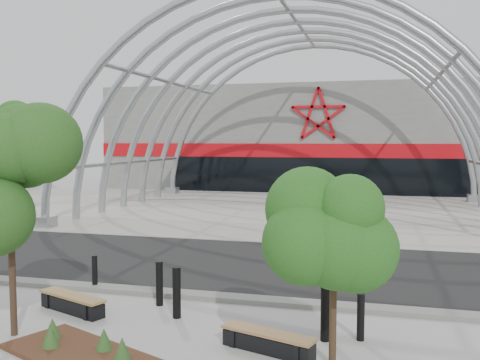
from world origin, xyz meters
TOP-DOWN VIEW (x-y plane):
  - ground at (0.00, 0.00)m, footprint 140.00×140.00m
  - road at (0.00, 3.50)m, footprint 140.00×7.00m
  - forecourt at (0.00, 15.50)m, footprint 60.00×17.00m
  - kerb at (0.00, -0.25)m, footprint 60.00×0.50m
  - arena_building at (0.00, 33.45)m, footprint 34.00×15.24m
  - vault_canopy at (0.00, 15.50)m, footprint 20.80×15.80m
  - planting_bed at (-0.17, -4.43)m, footprint 4.75×3.10m
  - street_tree_0 at (-2.68, -3.54)m, footprint 1.81×1.81m
  - street_tree_1 at (3.59, -3.39)m, footprint 1.58×1.58m
  - bench_0 at (-2.35, -1.98)m, footprint 1.92×1.08m
  - bench_1 at (2.39, -3.10)m, footprint 1.87×0.96m
  - bollard_0 at (-2.82, -0.18)m, footprint 0.14×0.14m
  - bollard_1 at (-0.63, -1.03)m, footprint 0.17×0.17m
  - bollard_2 at (0.08, -1.76)m, footprint 0.18×0.18m
  - bollard_3 at (3.35, -2.27)m, footprint 0.18×0.18m
  - bollard_4 at (4.02, -2.08)m, footprint 0.15×0.15m
  - bg_tree_0 at (-20.00, 20.00)m, footprint 3.00×3.00m

SIDE VIEW (x-z plane):
  - ground at x=0.00m, z-range 0.00..0.00m
  - road at x=0.00m, z-range 0.00..0.02m
  - vault_canopy at x=0.00m, z-range -10.16..10.20m
  - forecourt at x=0.00m, z-range 0.00..0.04m
  - kerb at x=0.00m, z-range 0.00..0.12m
  - planting_bed at x=-0.17m, z-range -0.13..0.36m
  - bench_1 at x=2.39m, z-range -0.01..0.38m
  - bench_0 at x=-2.35m, z-range -0.01..0.39m
  - bollard_0 at x=-2.82m, z-range 0.00..0.88m
  - bollard_4 at x=4.02m, z-range 0.00..0.92m
  - bollard_1 at x=-0.63m, z-range 0.00..1.04m
  - bollard_2 at x=0.08m, z-range 0.00..1.12m
  - bollard_3 at x=3.35m, z-range 0.00..1.15m
  - street_tree_1 at x=3.59m, z-range 0.81..4.55m
  - street_tree_0 at x=-2.68m, z-range 0.90..5.02m
  - arena_building at x=0.00m, z-range -0.01..7.99m
  - bg_tree_0 at x=-20.00m, z-range 1.41..7.86m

